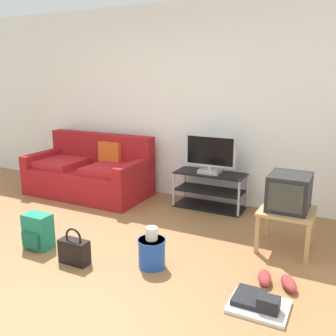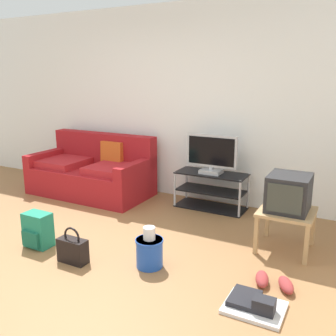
{
  "view_description": "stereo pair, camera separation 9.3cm",
  "coord_description": "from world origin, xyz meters",
  "px_view_note": "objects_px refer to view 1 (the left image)",
  "views": [
    {
      "loc": [
        2.4,
        -2.38,
        1.74
      ],
      "look_at": [
        0.57,
        1.26,
        0.72
      ],
      "focal_mm": 39.64,
      "sensor_mm": 36.0,
      "label": 1
    },
    {
      "loc": [
        2.48,
        -2.34,
        1.74
      ],
      "look_at": [
        0.57,
        1.26,
        0.72
      ],
      "focal_mm": 39.64,
      "sensor_mm": 36.0,
      "label": 2
    }
  ],
  "objects_px": {
    "tv_stand": "(210,190)",
    "crt_tv": "(289,192)",
    "handbag": "(74,251)",
    "floor_tray": "(258,303)",
    "side_table": "(287,215)",
    "backpack": "(38,231)",
    "sneakers_pair": "(276,281)",
    "flat_tv": "(210,154)",
    "cleaning_bucket": "(152,251)",
    "couch": "(91,173)"
  },
  "relations": [
    {
      "from": "tv_stand",
      "to": "crt_tv",
      "type": "relative_size",
      "value": 2.09
    },
    {
      "from": "tv_stand",
      "to": "crt_tv",
      "type": "height_order",
      "value": "crt_tv"
    },
    {
      "from": "handbag",
      "to": "floor_tray",
      "type": "height_order",
      "value": "handbag"
    },
    {
      "from": "side_table",
      "to": "backpack",
      "type": "xyz_separation_m",
      "value": [
        -2.28,
        -1.14,
        -0.18
      ]
    },
    {
      "from": "backpack",
      "to": "sneakers_pair",
      "type": "bearing_deg",
      "value": 29.5
    },
    {
      "from": "flat_tv",
      "to": "backpack",
      "type": "distance_m",
      "value": 2.3
    },
    {
      "from": "floor_tray",
      "to": "cleaning_bucket",
      "type": "bearing_deg",
      "value": 169.38
    },
    {
      "from": "flat_tv",
      "to": "handbag",
      "type": "relative_size",
      "value": 1.93
    },
    {
      "from": "handbag",
      "to": "tv_stand",
      "type": "bearing_deg",
      "value": 73.46
    },
    {
      "from": "side_table",
      "to": "sneakers_pair",
      "type": "xyz_separation_m",
      "value": [
        0.06,
        -0.76,
        -0.31
      ]
    },
    {
      "from": "crt_tv",
      "to": "floor_tray",
      "type": "distance_m",
      "value": 1.3
    },
    {
      "from": "cleaning_bucket",
      "to": "sneakers_pair",
      "type": "xyz_separation_m",
      "value": [
        1.11,
        0.19,
        -0.12
      ]
    },
    {
      "from": "flat_tv",
      "to": "sneakers_pair",
      "type": "height_order",
      "value": "flat_tv"
    },
    {
      "from": "flat_tv",
      "to": "backpack",
      "type": "height_order",
      "value": "flat_tv"
    },
    {
      "from": "tv_stand",
      "to": "crt_tv",
      "type": "bearing_deg",
      "value": -34.74
    },
    {
      "from": "backpack",
      "to": "handbag",
      "type": "distance_m",
      "value": 0.57
    },
    {
      "from": "side_table",
      "to": "handbag",
      "type": "xyz_separation_m",
      "value": [
        -1.73,
        -1.23,
        -0.23
      ]
    },
    {
      "from": "tv_stand",
      "to": "floor_tray",
      "type": "relative_size",
      "value": 2.1
    },
    {
      "from": "couch",
      "to": "flat_tv",
      "type": "xyz_separation_m",
      "value": [
        1.81,
        0.21,
        0.42
      ]
    },
    {
      "from": "flat_tv",
      "to": "handbag",
      "type": "bearing_deg",
      "value": -106.72
    },
    {
      "from": "flat_tv",
      "to": "cleaning_bucket",
      "type": "xyz_separation_m",
      "value": [
        0.08,
        -1.73,
        -0.58
      ]
    },
    {
      "from": "handbag",
      "to": "cleaning_bucket",
      "type": "relative_size",
      "value": 0.91
    },
    {
      "from": "sneakers_pair",
      "to": "floor_tray",
      "type": "height_order",
      "value": "floor_tray"
    },
    {
      "from": "couch",
      "to": "flat_tv",
      "type": "distance_m",
      "value": 1.87
    },
    {
      "from": "backpack",
      "to": "sneakers_pair",
      "type": "height_order",
      "value": "backpack"
    },
    {
      "from": "side_table",
      "to": "backpack",
      "type": "distance_m",
      "value": 2.56
    },
    {
      "from": "crt_tv",
      "to": "handbag",
      "type": "distance_m",
      "value": 2.18
    },
    {
      "from": "backpack",
      "to": "cleaning_bucket",
      "type": "xyz_separation_m",
      "value": [
        1.24,
        0.18,
        -0.02
      ]
    },
    {
      "from": "crt_tv",
      "to": "cleaning_bucket",
      "type": "xyz_separation_m",
      "value": [
        -1.04,
        -0.97,
        -0.44
      ]
    },
    {
      "from": "flat_tv",
      "to": "side_table",
      "type": "xyz_separation_m",
      "value": [
        1.13,
        -0.77,
        -0.38
      ]
    },
    {
      "from": "couch",
      "to": "backpack",
      "type": "distance_m",
      "value": 1.83
    },
    {
      "from": "backpack",
      "to": "handbag",
      "type": "height_order",
      "value": "backpack"
    },
    {
      "from": "flat_tv",
      "to": "handbag",
      "type": "xyz_separation_m",
      "value": [
        -0.6,
        -2.01,
        -0.61
      ]
    },
    {
      "from": "couch",
      "to": "backpack",
      "type": "bearing_deg",
      "value": -68.99
    },
    {
      "from": "couch",
      "to": "handbag",
      "type": "distance_m",
      "value": 2.17
    },
    {
      "from": "flat_tv",
      "to": "couch",
      "type": "bearing_deg",
      "value": -173.39
    },
    {
      "from": "crt_tv",
      "to": "side_table",
      "type": "bearing_deg",
      "value": -90.0
    },
    {
      "from": "couch",
      "to": "cleaning_bucket",
      "type": "distance_m",
      "value": 2.44
    },
    {
      "from": "flat_tv",
      "to": "handbag",
      "type": "distance_m",
      "value": 2.18
    },
    {
      "from": "side_table",
      "to": "cleaning_bucket",
      "type": "distance_m",
      "value": 1.43
    },
    {
      "from": "side_table",
      "to": "backpack",
      "type": "height_order",
      "value": "side_table"
    },
    {
      "from": "sneakers_pair",
      "to": "tv_stand",
      "type": "bearing_deg",
      "value": 127.3
    },
    {
      "from": "cleaning_bucket",
      "to": "side_table",
      "type": "bearing_deg",
      "value": 42.62
    },
    {
      "from": "backpack",
      "to": "sneakers_pair",
      "type": "xyz_separation_m",
      "value": [
        2.35,
        0.37,
        -0.13
      ]
    },
    {
      "from": "couch",
      "to": "cleaning_bucket",
      "type": "bearing_deg",
      "value": -38.77
    },
    {
      "from": "sneakers_pair",
      "to": "floor_tray",
      "type": "relative_size",
      "value": 0.88
    },
    {
      "from": "couch",
      "to": "crt_tv",
      "type": "height_order",
      "value": "couch"
    },
    {
      "from": "couch",
      "to": "backpack",
      "type": "relative_size",
      "value": 4.92
    },
    {
      "from": "couch",
      "to": "flat_tv",
      "type": "relative_size",
      "value": 2.6
    },
    {
      "from": "handbag",
      "to": "couch",
      "type": "bearing_deg",
      "value": 123.93
    }
  ]
}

